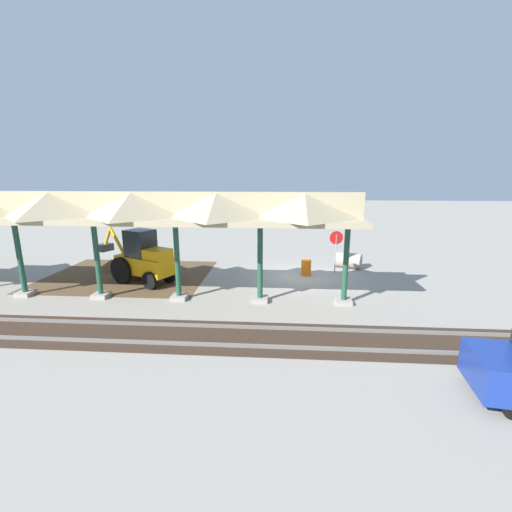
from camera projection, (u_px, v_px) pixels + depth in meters
ground_plane at (297, 277)px, 19.28m from camera, size 120.00×120.00×0.00m
dirt_work_zone at (128, 275)px, 19.49m from camera, size 8.94×7.00×0.01m
platform_canopy at (91, 208)px, 15.08m from camera, size 23.61×3.20×4.90m
rail_tracks at (307, 339)px, 11.89m from camera, size 60.00×2.58×0.15m
stop_sign at (336, 243)px, 19.51m from camera, size 0.76×0.10×2.49m
backhoe at (142, 259)px, 18.08m from camera, size 5.04×3.32×2.82m
dirt_mound at (113, 270)px, 20.68m from camera, size 3.96×3.96×1.30m
concrete_pipe at (348, 260)px, 21.03m from camera, size 1.76×1.46×0.94m
traffic_barrel at (306, 267)px, 19.49m from camera, size 0.56×0.56×0.90m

